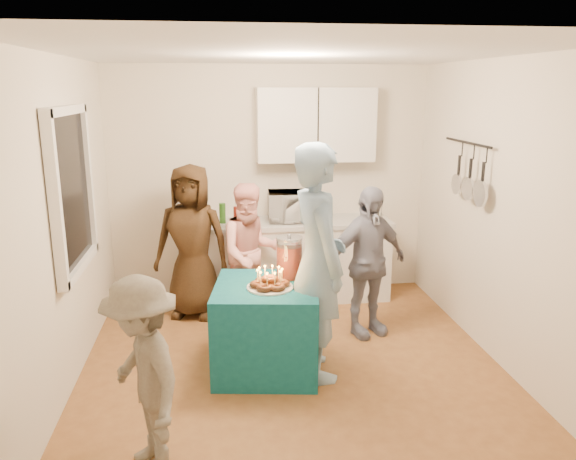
{
  "coord_description": "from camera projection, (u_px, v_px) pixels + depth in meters",
  "views": [
    {
      "loc": [
        -0.6,
        -4.33,
        2.35
      ],
      "look_at": [
        0.0,
        0.35,
        1.15
      ],
      "focal_mm": 35.0,
      "sensor_mm": 36.0,
      "label": 1
    }
  ],
  "objects": [
    {
      "name": "floor",
      "position": [
        293.0,
        370.0,
        4.82
      ],
      "size": [
        4.0,
        4.0,
        0.0
      ],
      "primitive_type": "plane",
      "color": "brown",
      "rests_on": "ground"
    },
    {
      "name": "ceiling",
      "position": [
        294.0,
        53.0,
        4.17
      ],
      "size": [
        4.0,
        4.0,
        0.0
      ],
      "primitive_type": "plane",
      "color": "white",
      "rests_on": "floor"
    },
    {
      "name": "back_wall",
      "position": [
        270.0,
        182.0,
        6.42
      ],
      "size": [
        3.6,
        3.6,
        0.0
      ],
      "primitive_type": "plane",
      "color": "silver",
      "rests_on": "floor"
    },
    {
      "name": "left_wall",
      "position": [
        60.0,
        230.0,
        4.27
      ],
      "size": [
        4.0,
        4.0,
        0.0
      ],
      "primitive_type": "plane",
      "color": "silver",
      "rests_on": "floor"
    },
    {
      "name": "right_wall",
      "position": [
        505.0,
        216.0,
        4.72
      ],
      "size": [
        4.0,
        4.0,
        0.0
      ],
      "primitive_type": "plane",
      "color": "silver",
      "rests_on": "floor"
    },
    {
      "name": "window_night",
      "position": [
        70.0,
        190.0,
        4.5
      ],
      "size": [
        0.04,
        1.0,
        1.2
      ],
      "primitive_type": "cube",
      "color": "black",
      "rests_on": "left_wall"
    },
    {
      "name": "counter",
      "position": [
        290.0,
        262.0,
        6.37
      ],
      "size": [
        2.2,
        0.58,
        0.86
      ],
      "primitive_type": "cube",
      "color": "white",
      "rests_on": "floor"
    },
    {
      "name": "countertop",
      "position": [
        290.0,
        223.0,
        6.26
      ],
      "size": [
        2.24,
        0.62,
        0.05
      ],
      "primitive_type": "cube",
      "color": "beige",
      "rests_on": "counter"
    },
    {
      "name": "upper_cabinet",
      "position": [
        316.0,
        125.0,
        6.17
      ],
      "size": [
        1.3,
        0.3,
        0.8
      ],
      "primitive_type": "cube",
      "color": "white",
      "rests_on": "back_wall"
    },
    {
      "name": "pot_rack",
      "position": [
        463.0,
        169.0,
        5.3
      ],
      "size": [
        0.12,
        1.0,
        0.6
      ],
      "primitive_type": "cube",
      "color": "black",
      "rests_on": "right_wall"
    },
    {
      "name": "microwave",
      "position": [
        295.0,
        206.0,
        6.21
      ],
      "size": [
        0.61,
        0.43,
        0.32
      ],
      "primitive_type": "imported",
      "rotation": [
        0.0,
        0.0,
        -0.05
      ],
      "color": "white",
      "rests_on": "countertop"
    },
    {
      "name": "party_table",
      "position": [
        266.0,
        327.0,
        4.75
      ],
      "size": [
        0.96,
        0.96,
        0.76
      ],
      "primitive_type": "cube",
      "rotation": [
        0.0,
        0.0,
        -0.14
      ],
      "color": "#0E535F",
      "rests_on": "floor"
    },
    {
      "name": "donut_cake",
      "position": [
        270.0,
        278.0,
        4.56
      ],
      "size": [
        0.38,
        0.38,
        0.18
      ],
      "primitive_type": null,
      "color": "#381C0C",
      "rests_on": "party_table"
    },
    {
      "name": "punch_jar",
      "position": [
        289.0,
        258.0,
        4.8
      ],
      "size": [
        0.22,
        0.22,
        0.34
      ],
      "primitive_type": "cylinder",
      "color": "#B3250E",
      "rests_on": "party_table"
    },
    {
      "name": "man_birthday",
      "position": [
        318.0,
        262.0,
        4.55
      ],
      "size": [
        0.58,
        0.78,
        1.95
      ],
      "primitive_type": "imported",
      "rotation": [
        0.0,
        0.0,
        1.74
      ],
      "color": "#85A5C1",
      "rests_on": "floor"
    },
    {
      "name": "woman_back_left",
      "position": [
        192.0,
        241.0,
        5.8
      ],
      "size": [
        0.89,
        0.7,
        1.61
      ],
      "primitive_type": "imported",
      "rotation": [
        0.0,
        0.0,
        -0.27
      ],
      "color": "#503317",
      "rests_on": "floor"
    },
    {
      "name": "woman_back_center",
      "position": [
        251.0,
        253.0,
        5.7
      ],
      "size": [
        0.79,
        0.67,
        1.43
      ],
      "primitive_type": "imported",
      "rotation": [
        0.0,
        0.0,
        0.19
      ],
      "color": "pink",
      "rests_on": "floor"
    },
    {
      "name": "woman_back_right",
      "position": [
        367.0,
        262.0,
        5.35
      ],
      "size": [
        0.93,
        0.63,
        1.47
      ],
      "primitive_type": "imported",
      "rotation": [
        0.0,
        0.0,
        0.35
      ],
      "color": "#0F1434",
      "rests_on": "floor"
    },
    {
      "name": "child_near_left",
      "position": [
        143.0,
        375.0,
        3.45
      ],
      "size": [
        0.78,
        0.94,
        1.27
      ],
      "primitive_type": "imported",
      "rotation": [
        0.0,
        0.0,
        -1.12
      ],
      "color": "#595247",
      "rests_on": "floor"
    }
  ]
}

